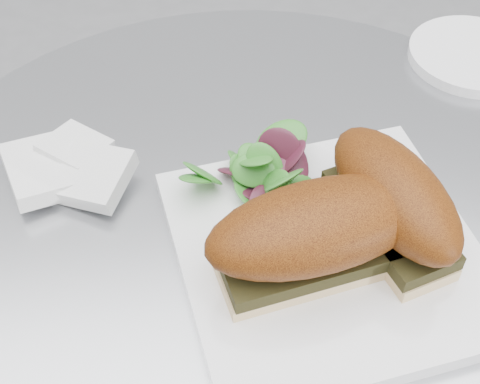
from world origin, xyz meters
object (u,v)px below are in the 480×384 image
(sandwich_right, at_px, (393,200))
(saucer, at_px, (473,55))
(sandwich_left, at_px, (317,233))
(plate, at_px, (328,253))

(sandwich_right, bearing_deg, saucer, 128.05)
(sandwich_left, distance_m, saucer, 0.37)
(plate, height_order, saucer, plate)
(plate, xyz_separation_m, saucer, (0.22, 0.27, -0.00))
(sandwich_left, relative_size, saucer, 1.34)
(sandwich_right, height_order, saucer, sandwich_right)
(plate, relative_size, sandwich_left, 1.27)
(sandwich_right, xyz_separation_m, saucer, (0.17, 0.26, -0.05))
(sandwich_right, relative_size, saucer, 1.16)
(plate, relative_size, sandwich_right, 1.48)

